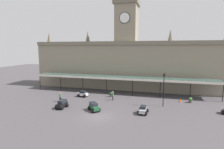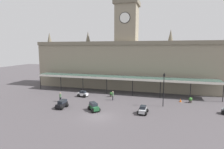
{
  "view_description": "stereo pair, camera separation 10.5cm",
  "coord_description": "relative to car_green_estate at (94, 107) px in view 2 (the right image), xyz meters",
  "views": [
    {
      "loc": [
        8.72,
        -23.63,
        9.59
      ],
      "look_at": [
        0.0,
        7.28,
        4.97
      ],
      "focal_mm": 29.76,
      "sensor_mm": 36.0,
      "label": 1
    },
    {
      "loc": [
        8.82,
        -23.6,
        9.59
      ],
      "look_at": [
        0.0,
        7.28,
        4.97
      ],
      "focal_mm": 29.76,
      "sensor_mm": 36.0,
      "label": 2
    }
  ],
  "objects": [
    {
      "name": "ground_plane",
      "position": [
        1.4,
        -2.02,
        -0.56
      ],
      "size": [
        140.0,
        140.0,
        0.0
      ],
      "primitive_type": "plane",
      "color": "#494448"
    },
    {
      "name": "station_building",
      "position": [
        1.4,
        17.85,
        5.64
      ],
      "size": [
        43.65,
        7.11,
        20.23
      ],
      "color": "gray",
      "rests_on": "ground"
    },
    {
      "name": "entrance_canopy",
      "position": [
        1.4,
        12.07,
        2.89
      ],
      "size": [
        38.24,
        3.26,
        3.6
      ],
      "color": "#38564C",
      "rests_on": "ground"
    },
    {
      "name": "car_green_estate",
      "position": [
        0.0,
        0.0,
        0.0
      ],
      "size": [
        2.35,
        2.39,
        1.27
      ],
      "color": "#1E512D",
      "rests_on": "ground"
    },
    {
      "name": "car_white_sedan",
      "position": [
        -5.16,
        7.16,
        -0.06
      ],
      "size": [
        2.13,
        1.66,
        1.19
      ],
      "color": "silver",
      "rests_on": "ground"
    },
    {
      "name": "car_silver_sedan",
      "position": [
        7.39,
        0.78,
        -0.06
      ],
      "size": [
        1.61,
        2.1,
        1.19
      ],
      "color": "#B2B5BA",
      "rests_on": "ground"
    },
    {
      "name": "car_black_estate",
      "position": [
        -5.44,
        -0.13,
        0.0
      ],
      "size": [
        1.6,
        2.28,
        1.27
      ],
      "color": "black",
      "rests_on": "ground"
    },
    {
      "name": "pedestrian_crossing_forecourt",
      "position": [
        -7.58,
        2.96,
        0.34
      ],
      "size": [
        0.39,
        0.34,
        1.67
      ],
      "color": "black",
      "rests_on": "ground"
    },
    {
      "name": "pedestrian_beside_cars",
      "position": [
        1.21,
        6.47,
        0.34
      ],
      "size": [
        0.34,
        0.38,
        1.67
      ],
      "color": "black",
      "rests_on": "ground"
    },
    {
      "name": "victorian_lamppost",
      "position": [
        10.2,
        5.15,
        2.86
      ],
      "size": [
        0.3,
        0.3,
        5.58
      ],
      "color": "black",
      "rests_on": "ground"
    },
    {
      "name": "traffic_cone",
      "position": [
        13.18,
        8.7,
        -0.27
      ],
      "size": [
        0.4,
        0.4,
        0.6
      ],
      "primitive_type": "cone",
      "color": "orange",
      "rests_on": "ground"
    },
    {
      "name": "planter_by_canopy",
      "position": [
        14.83,
        8.64,
        -0.07
      ],
      "size": [
        0.6,
        0.6,
        0.96
      ],
      "color": "#47423D",
      "rests_on": "ground"
    },
    {
      "name": "planter_forecourt_centre",
      "position": [
        0.27,
        8.64,
        -0.07
      ],
      "size": [
        0.6,
        0.6,
        0.96
      ],
      "color": "#47423D",
      "rests_on": "ground"
    }
  ]
}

